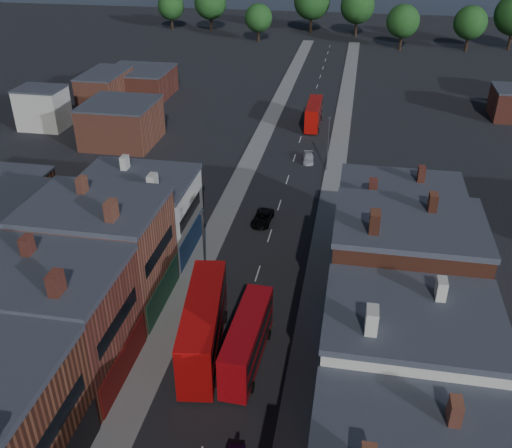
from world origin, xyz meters
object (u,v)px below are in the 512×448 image
at_px(bus_2, 314,114).
at_px(bus_0, 203,325).
at_px(bus_1, 247,340).
at_px(car_2, 262,218).
at_px(car_3, 308,158).

bearing_deg(bus_2, bus_0, -94.05).
bearing_deg(bus_2, bus_1, -90.26).
distance_m(car_2, car_3, 20.20).
distance_m(bus_0, bus_1, 4.03).
bearing_deg(car_3, bus_1, -96.88).
bearing_deg(bus_2, car_3, -87.56).
height_order(bus_2, car_3, bus_2).
distance_m(bus_1, bus_2, 60.13).
distance_m(bus_2, car_2, 35.95).
bearing_deg(bus_1, car_2, 99.28).
distance_m(bus_0, bus_2, 59.65).
distance_m(bus_2, car_3, 16.04).
xyz_separation_m(bus_1, car_3, (0.75, 44.20, -1.83)).
bearing_deg(car_3, bus_2, 86.79).
bearing_deg(bus_2, car_2, -94.87).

